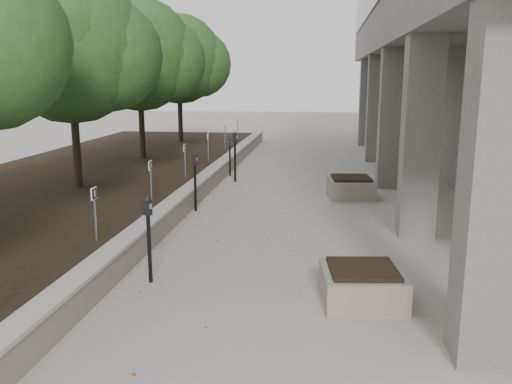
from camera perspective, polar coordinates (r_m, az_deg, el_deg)
The scene contains 19 objects.
ground at distance 6.14m, azimuth -8.81°, elevation -19.44°, with size 90.00×90.00×0.00m, color #9C9790.
retaining_wall at distance 14.70m, azimuth -5.96°, elevation 0.51°, with size 0.39×26.00×0.50m, color gray, non-canonical shape.
planting_bed at distance 15.96m, azimuth -18.91°, elevation 0.65°, with size 7.00×26.00×0.40m, color black.
crabapple_tree_3 at distance 14.47m, azimuth -18.94°, elevation 11.19°, with size 4.60×4.00×5.44m, color #24511F, non-canonical shape.
crabapple_tree_4 at distance 19.09m, azimuth -12.22°, elevation 11.64°, with size 4.60×4.00×5.44m, color #24511F, non-canonical shape.
crabapple_tree_5 at distance 23.86m, azimuth -8.15°, elevation 11.84°, with size 4.60×4.00×5.44m, color #24511F, non-canonical shape.
parking_sign_3 at distance 9.64m, azimuth -16.67°, elevation -2.31°, with size 0.04×0.22×0.96m, color black, non-canonical shape.
parking_sign_4 at distance 12.36m, azimuth -11.06°, elevation 1.10°, with size 0.04×0.22×0.96m, color black, non-canonical shape.
parking_sign_5 at distance 15.20m, azimuth -7.51°, elevation 3.26°, with size 0.04×0.22×0.96m, color black, non-canonical shape.
parking_sign_6 at distance 18.08m, azimuth -5.07°, elevation 4.73°, with size 0.04×0.22×0.96m, color black, non-canonical shape.
parking_sign_7 at distance 21.00m, azimuth -3.30°, elevation 5.78°, with size 0.04×0.22×0.96m, color black, non-canonical shape.
parking_sign_8 at distance 23.94m, azimuth -1.96°, elevation 6.58°, with size 0.04×0.22×0.96m, color black, non-canonical shape.
parking_meter_2 at distance 8.60m, azimuth -11.26°, elevation -5.03°, with size 0.14×0.10×1.39m, color black, non-canonical shape.
parking_meter_3 at distance 13.01m, azimuth -6.47°, elevation 1.05°, with size 0.14×0.10×1.42m, color black, non-canonical shape.
parking_meter_4 at distance 16.57m, azimuth -2.24°, elevation 3.73°, with size 0.15×0.11×1.55m, color black, non-canonical shape.
parking_meter_5 at distance 17.58m, azimuth -2.78°, elevation 3.72°, with size 0.12×0.09×1.26m, color black, non-canonical shape.
planter_front at distance 8.01m, azimuth 11.18°, elevation -9.59°, with size 1.14×1.14×0.53m, color gray, non-canonical shape.
planter_back at distance 14.73m, azimuth 10.00°, elevation 0.53°, with size 1.20×1.20×0.56m, color gray, non-canonical shape.
berry_scatter at distance 10.63m, azimuth -1.82°, elevation -5.32°, with size 3.30×14.10×0.02m, color maroon, non-canonical shape.
Camera 1 is at (1.55, -5.00, 3.20)m, focal length 37.77 mm.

